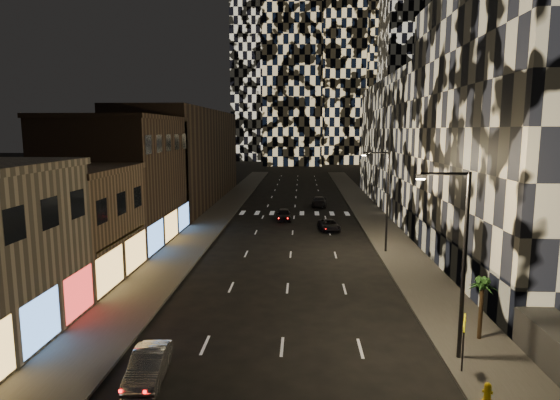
# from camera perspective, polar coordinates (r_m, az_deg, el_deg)

# --- Properties ---
(sidewalk_left) EXTENTS (4.00, 120.00, 0.15)m
(sidewalk_left) POSITION_cam_1_polar(r_m,az_deg,el_deg) (63.53, -7.29, -1.46)
(sidewalk_left) COLOR #47443F
(sidewalk_left) RESTS_ON ground
(sidewalk_right) EXTENTS (4.00, 120.00, 0.15)m
(sidewalk_right) POSITION_cam_1_polar(r_m,az_deg,el_deg) (63.23, 10.87, -1.60)
(sidewalk_right) COLOR #47443F
(sidewalk_right) RESTS_ON ground
(curb_left) EXTENTS (0.20, 120.00, 0.15)m
(curb_left) POSITION_cam_1_polar(r_m,az_deg,el_deg) (63.20, -5.41, -1.48)
(curb_left) COLOR #4C4C47
(curb_left) RESTS_ON ground
(curb_right) EXTENTS (0.20, 120.00, 0.15)m
(curb_right) POSITION_cam_1_polar(r_m,az_deg,el_deg) (62.96, 8.98, -1.59)
(curb_right) COLOR #4C4C47
(curb_right) RESTS_ON ground
(retail_tan) EXTENTS (10.00, 10.00, 8.00)m
(retail_tan) POSITION_cam_1_polar(r_m,az_deg,el_deg) (37.89, -25.70, -3.02)
(retail_tan) COLOR #786048
(retail_tan) RESTS_ON ground
(retail_brown) EXTENTS (10.00, 15.00, 12.00)m
(retail_brown) POSITION_cam_1_polar(r_m,az_deg,el_deg) (48.81, -18.93, 2.16)
(retail_brown) COLOR #453327
(retail_brown) RESTS_ON ground
(retail_filler_left) EXTENTS (10.00, 40.00, 14.00)m
(retail_filler_left) POSITION_cam_1_polar(r_m,az_deg,el_deg) (73.94, -11.42, 5.25)
(retail_filler_left) COLOR #453327
(retail_filler_left) RESTS_ON ground
(midrise_right) EXTENTS (16.00, 25.00, 22.00)m
(midrise_right) POSITION_cam_1_polar(r_m,az_deg,el_deg) (40.83, 30.77, 7.31)
(midrise_right) COLOR #232326
(midrise_right) RESTS_ON ground
(midrise_base) EXTENTS (0.60, 25.00, 3.00)m
(midrise_base) POSITION_cam_1_polar(r_m,az_deg,el_deg) (39.04, 19.61, -6.10)
(midrise_base) COLOR #383838
(midrise_base) RESTS_ON ground
(midrise_filler_right) EXTENTS (16.00, 40.00, 18.00)m
(midrise_filler_right) POSITION_cam_1_polar(r_m,az_deg,el_deg) (71.24, 18.31, 6.48)
(midrise_filler_right) COLOR #232326
(midrise_filler_right) RESTS_ON ground
(tower_center_low) EXTENTS (18.00, 18.00, 95.00)m
(tower_center_low) POSITION_cam_1_polar(r_m,az_deg,el_deg) (155.96, 1.64, 22.06)
(tower_center_low) COLOR black
(tower_center_low) RESTS_ON ground
(streetlight_near) EXTENTS (2.55, 0.25, 9.00)m
(streetlight_near) POSITION_cam_1_polar(r_m,az_deg,el_deg) (23.54, 21.04, -6.01)
(streetlight_near) COLOR black
(streetlight_near) RESTS_ON sidewalk_right
(streetlight_far) EXTENTS (2.55, 0.25, 9.00)m
(streetlight_far) POSITION_cam_1_polar(r_m,az_deg,el_deg) (42.65, 12.65, 0.68)
(streetlight_far) COLOR black
(streetlight_far) RESTS_ON sidewalk_right
(car_silver_parked) EXTENTS (1.76, 4.15, 1.33)m
(car_silver_parked) POSITION_cam_1_polar(r_m,az_deg,el_deg) (22.80, -15.73, -18.85)
(car_silver_parked) COLOR #9E9EA3
(car_silver_parked) RESTS_ON ground
(car_dark_midlane) EXTENTS (1.94, 4.32, 1.44)m
(car_dark_midlane) POSITION_cam_1_polar(r_m,az_deg,el_deg) (57.56, 0.48, -1.78)
(car_dark_midlane) COLOR black
(car_dark_midlane) RESTS_ON ground
(car_dark_oncoming) EXTENTS (2.17, 5.13, 1.48)m
(car_dark_oncoming) POSITION_cam_1_polar(r_m,az_deg,el_deg) (68.35, 4.79, -0.15)
(car_dark_oncoming) COLOR black
(car_dark_oncoming) RESTS_ON ground
(car_dark_rightlane) EXTENTS (2.56, 4.57, 1.21)m
(car_dark_rightlane) POSITION_cam_1_polar(r_m,az_deg,el_deg) (51.97, 6.00, -3.08)
(car_dark_rightlane) COLOR black
(car_dark_rightlane) RESTS_ON ground
(fire_hydrant) EXTENTS (0.41, 0.39, 0.83)m
(fire_hydrant) POSITION_cam_1_polar(r_m,az_deg,el_deg) (22.04, 23.97, -20.68)
(fire_hydrant) COLOR #E1B60C
(fire_hydrant) RESTS_ON sidewalk_right
(ped_sign) EXTENTS (0.40, 0.86, 2.76)m
(ped_sign) POSITION_cam_1_polar(r_m,az_deg,el_deg) (23.37, 21.51, -14.74)
(ped_sign) COLOR black
(ped_sign) RESTS_ON sidewalk_right
(palm_tree) EXTENTS (1.69, 1.70, 3.33)m
(palm_tree) POSITION_cam_1_polar(r_m,az_deg,el_deg) (26.82, 23.43, -9.84)
(palm_tree) COLOR #47331E
(palm_tree) RESTS_ON sidewalk_right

